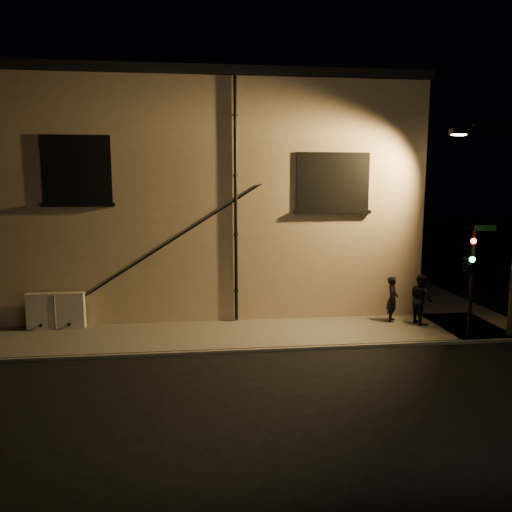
{
  "coord_description": "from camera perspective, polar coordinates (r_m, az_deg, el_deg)",
  "views": [
    {
      "loc": [
        -3.14,
        -14.14,
        5.05
      ],
      "look_at": [
        -1.24,
        1.8,
        2.6
      ],
      "focal_mm": 35.0,
      "sensor_mm": 36.0,
      "label": 1
    }
  ],
  "objects": [
    {
      "name": "building",
      "position": [
        23.14,
        -6.5,
        7.03
      ],
      "size": [
        16.2,
        12.23,
        8.8
      ],
      "color": "#C6B08E",
      "rests_on": "ground"
    },
    {
      "name": "traffic_signal",
      "position": [
        16.77,
        23.14,
        -0.73
      ],
      "size": [
        1.27,
        2.09,
        3.55
      ],
      "color": "black",
      "rests_on": "sidewalk"
    },
    {
      "name": "pedestrian_a",
      "position": [
        18.21,
        15.32,
        -4.75
      ],
      "size": [
        0.61,
        0.69,
        1.59
      ],
      "primitive_type": "imported",
      "rotation": [
        0.0,
        0.0,
        1.07
      ],
      "color": "black",
      "rests_on": "sidewalk"
    },
    {
      "name": "pedestrian_b",
      "position": [
        18.18,
        18.33,
        -4.66
      ],
      "size": [
        0.75,
        0.92,
        1.75
      ],
      "primitive_type": "imported",
      "rotation": [
        0.0,
        0.0,
        1.69
      ],
      "color": "black",
      "rests_on": "sidewalk"
    },
    {
      "name": "utility_cabinet",
      "position": [
        18.01,
        -21.88,
        -5.83
      ],
      "size": [
        1.85,
        0.31,
        1.22
      ],
      "primitive_type": "cube",
      "color": "silver",
      "rests_on": "sidewalk"
    },
    {
      "name": "ground",
      "position": [
        15.34,
        5.48,
        -10.58
      ],
      "size": [
        90.0,
        90.0,
        0.0
      ],
      "primitive_type": "plane",
      "color": "black"
    },
    {
      "name": "sidewalk",
      "position": [
        19.68,
        6.26,
        -6.06
      ],
      "size": [
        21.0,
        16.0,
        0.12
      ],
      "color": "#66625B",
      "rests_on": "ground"
    }
  ]
}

